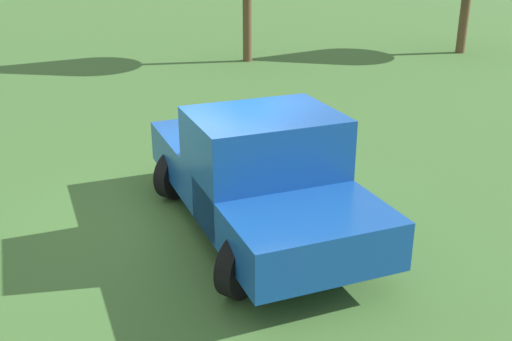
% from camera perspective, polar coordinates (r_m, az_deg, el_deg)
% --- Properties ---
extents(ground_plane, '(80.00, 80.00, 0.00)m').
position_cam_1_polar(ground_plane, '(8.97, -4.57, -4.91)').
color(ground_plane, '#3D662D').
extents(pickup_truck, '(4.34, 4.93, 1.80)m').
position_cam_1_polar(pickup_truck, '(8.28, 0.31, -0.11)').
color(pickup_truck, black).
rests_on(pickup_truck, ground_plane).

